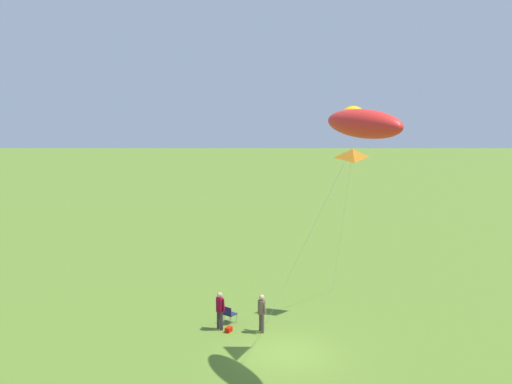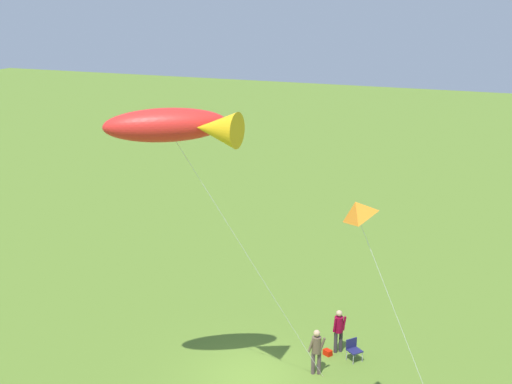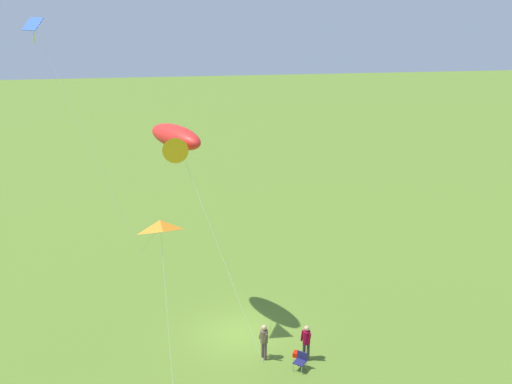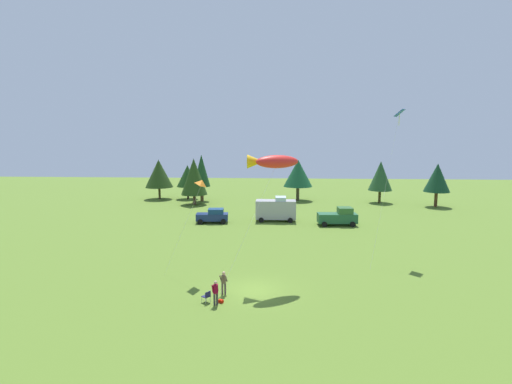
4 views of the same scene
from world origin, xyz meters
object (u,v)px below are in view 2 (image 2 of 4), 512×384
at_px(person_kite_flyer, 316,348).
at_px(kite_large_fish, 178,126).
at_px(folding_chair, 353,348).
at_px(person_spectator, 339,328).
at_px(kite_delta_orange, 355,210).
at_px(backpack_on_grass, 328,352).

distance_m(person_kite_flyer, kite_large_fish, 9.81).
xyz_separation_m(folding_chair, person_spectator, (0.69, -0.38, 0.53)).
distance_m(person_kite_flyer, kite_delta_orange, 8.22).
bearing_deg(person_spectator, backpack_on_grass, -79.97).
height_order(person_spectator, backpack_on_grass, person_spectator).
relative_size(person_kite_flyer, person_spectator, 1.00).
distance_m(person_spectator, kite_large_fish, 10.74).
xyz_separation_m(person_kite_flyer, backpack_on_grass, (0.00, -1.47, -0.91)).
height_order(folding_chair, person_spectator, person_spectator).
relative_size(person_spectator, backpack_on_grass, 5.44).
bearing_deg(folding_chair, backpack_on_grass, -140.01).
relative_size(person_kite_flyer, folding_chair, 2.12).
bearing_deg(kite_large_fish, person_spectator, -124.25).
bearing_deg(folding_chair, person_spectator, -170.13).
distance_m(person_kite_flyer, folding_chair, 1.87).
distance_m(folding_chair, kite_large_fish, 11.24).
bearing_deg(kite_delta_orange, person_kite_flyer, -61.58).
relative_size(folding_chair, backpack_on_grass, 2.56).
relative_size(person_spectator, kite_large_fish, 0.17).
xyz_separation_m(backpack_on_grass, kite_large_fish, (3.41, 5.04, 9.39)).
height_order(person_kite_flyer, kite_large_fish, kite_large_fish).
relative_size(person_kite_flyer, backpack_on_grass, 5.44).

